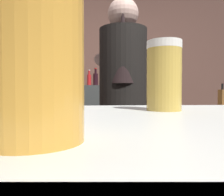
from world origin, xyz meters
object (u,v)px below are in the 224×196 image
pint_glass_far (164,76)px  bottle_olive_oil (89,79)px  bottle_vinegar (73,80)px  bottle_soy (96,79)px  bartender (123,101)px  pint_glass_near (33,58)px  chefs_knife (149,111)px  mixing_bowl (110,108)px

pint_glass_far → bottle_olive_oil: bottle_olive_oil is taller
bottle_vinegar → bottle_soy: 0.34m
bartender → pint_glass_near: (-0.24, -1.44, 0.09)m
chefs_knife → pint_glass_far: (-0.33, -1.57, 0.21)m
bartender → pint_glass_far: bearing=-174.7°
pint_glass_far → bottle_soy: 2.97m
mixing_bowl → chefs_knife: mixing_bowl is taller
pint_glass_near → bottle_vinegar: bottle_vinegar is taller
mixing_bowl → bottle_olive_oil: 1.37m
mixing_bowl → chefs_knife: 0.36m
bottle_soy → pint_glass_far: bearing=-87.0°
mixing_bowl → bottle_soy: bottle_soy is taller
chefs_knife → bottle_soy: 1.52m
chefs_knife → bottle_soy: size_ratio=0.92×
bartender → bottle_soy: bearing=14.3°
pint_glass_near → bottle_soy: size_ratio=0.50×
bottle_vinegar → bottle_soy: bearing=-1.5°
bartender → chefs_knife: bearing=-26.9°
bottle_vinegar → mixing_bowl: bearing=-70.4°
bartender → mixing_bowl: bartender is taller
pint_glass_near → bottle_soy: 3.24m
bartender → pint_glass_far: (-0.05, -1.16, 0.10)m
bottle_vinegar → pint_glass_far: bearing=-80.5°
mixing_bowl → bottle_soy: bearing=95.9°
bottle_olive_oil → bottle_vinegar: bearing=173.0°
chefs_knife → pint_glass_far: size_ratio=1.68×
bartender → pint_glass_near: size_ratio=13.28×
bartender → pint_glass_near: bearing=178.4°
mixing_bowl → bottle_vinegar: (-0.48, 1.34, 0.33)m
mixing_bowl → bottle_soy: 1.38m
pint_glass_far → mixing_bowl: bearing=90.7°
chefs_knife → bottle_vinegar: size_ratio=1.06×
bottle_soy → bottle_olive_oil: bearing=-167.4°
mixing_bowl → pint_glass_near: size_ratio=1.53×
bartender → mixing_bowl: (-0.07, 0.47, -0.09)m
mixing_bowl → pint_glass_near: (-0.17, -1.91, 0.18)m
pint_glass_near → chefs_knife: bearing=74.3°
chefs_knife → pint_glass_near: (-0.52, -1.85, 0.21)m
pint_glass_far → bottle_olive_oil: bearing=94.9°
pint_glass_near → bottle_olive_oil: size_ratio=0.56×
mixing_bowl → pint_glass_far: (0.02, -1.63, 0.19)m
mixing_bowl → pint_glass_far: size_ratio=1.41×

